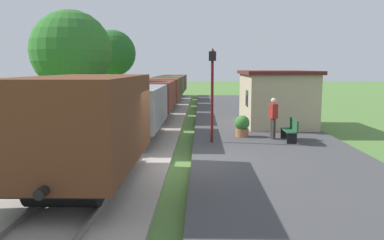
{
  "coord_description": "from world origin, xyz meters",
  "views": [
    {
      "loc": [
        0.5,
        -12.07,
        3.2
      ],
      "look_at": [
        0.14,
        3.97,
        1.05
      ],
      "focal_mm": 36.84,
      "sensor_mm": 36.0,
      "label": 1
    }
  ],
  "objects_px": {
    "person_waiting": "(273,117)",
    "tree_field_distant": "(113,53)",
    "bench_near_hut": "(290,129)",
    "station_hut": "(275,97)",
    "tree_trackside_far": "(71,51)",
    "tree_field_left": "(75,59)",
    "freight_train": "(156,94)",
    "potted_planter": "(242,126)",
    "lamp_post_near": "(212,78)"
  },
  "relations": [
    {
      "from": "freight_train",
      "to": "bench_near_hut",
      "type": "relative_size",
      "value": 26.13
    },
    {
      "from": "tree_field_distant",
      "to": "potted_planter",
      "type": "bearing_deg",
      "value": -64.44
    },
    {
      "from": "station_hut",
      "to": "bench_near_hut",
      "type": "height_order",
      "value": "station_hut"
    },
    {
      "from": "lamp_post_near",
      "to": "tree_trackside_far",
      "type": "distance_m",
      "value": 11.56
    },
    {
      "from": "person_waiting",
      "to": "bench_near_hut",
      "type": "bearing_deg",
      "value": 129.18
    },
    {
      "from": "potted_planter",
      "to": "tree_field_distant",
      "type": "height_order",
      "value": "tree_field_distant"
    },
    {
      "from": "station_hut",
      "to": "person_waiting",
      "type": "relative_size",
      "value": 3.39
    },
    {
      "from": "bench_near_hut",
      "to": "tree_field_distant",
      "type": "relative_size",
      "value": 0.22
    },
    {
      "from": "bench_near_hut",
      "to": "station_hut",
      "type": "bearing_deg",
      "value": 86.65
    },
    {
      "from": "lamp_post_near",
      "to": "tree_trackside_far",
      "type": "relative_size",
      "value": 0.56
    },
    {
      "from": "person_waiting",
      "to": "station_hut",
      "type": "bearing_deg",
      "value": -115.41
    },
    {
      "from": "potted_planter",
      "to": "person_waiting",
      "type": "bearing_deg",
      "value": -23.46
    },
    {
      "from": "station_hut",
      "to": "tree_field_left",
      "type": "relative_size",
      "value": 1.03
    },
    {
      "from": "station_hut",
      "to": "lamp_post_near",
      "type": "xyz_separation_m",
      "value": [
        -3.46,
        -5.29,
        1.15
      ]
    },
    {
      "from": "station_hut",
      "to": "potted_planter",
      "type": "bearing_deg",
      "value": -118.08
    },
    {
      "from": "tree_trackside_far",
      "to": "tree_field_left",
      "type": "bearing_deg",
      "value": 106.3
    },
    {
      "from": "bench_near_hut",
      "to": "person_waiting",
      "type": "xyz_separation_m",
      "value": [
        -0.62,
        0.46,
        0.46
      ]
    },
    {
      "from": "person_waiting",
      "to": "tree_field_distant",
      "type": "relative_size",
      "value": 0.25
    },
    {
      "from": "bench_near_hut",
      "to": "potted_planter",
      "type": "xyz_separation_m",
      "value": [
        -1.84,
        0.99,
        0.0
      ]
    },
    {
      "from": "tree_trackside_far",
      "to": "tree_field_left",
      "type": "distance_m",
      "value": 7.19
    },
    {
      "from": "freight_train",
      "to": "tree_trackside_far",
      "type": "bearing_deg",
      "value": -156.69
    },
    {
      "from": "person_waiting",
      "to": "potted_planter",
      "type": "xyz_separation_m",
      "value": [
        -1.22,
        0.53,
        -0.46
      ]
    },
    {
      "from": "person_waiting",
      "to": "lamp_post_near",
      "type": "bearing_deg",
      "value": 2.63
    },
    {
      "from": "freight_train",
      "to": "tree_field_distant",
      "type": "xyz_separation_m",
      "value": [
        -5.6,
        12.6,
        3.09
      ]
    },
    {
      "from": "station_hut",
      "to": "potted_planter",
      "type": "height_order",
      "value": "station_hut"
    },
    {
      "from": "bench_near_hut",
      "to": "lamp_post_near",
      "type": "distance_m",
      "value": 3.8
    },
    {
      "from": "lamp_post_near",
      "to": "potted_planter",
      "type": "bearing_deg",
      "value": 44.31
    },
    {
      "from": "lamp_post_near",
      "to": "tree_field_distant",
      "type": "height_order",
      "value": "tree_field_distant"
    },
    {
      "from": "tree_trackside_far",
      "to": "tree_field_distant",
      "type": "bearing_deg",
      "value": 93.06
    },
    {
      "from": "freight_train",
      "to": "potted_planter",
      "type": "xyz_separation_m",
      "value": [
        4.67,
        -8.86,
        -0.73
      ]
    },
    {
      "from": "station_hut",
      "to": "tree_trackside_far",
      "type": "xyz_separation_m",
      "value": [
        -11.61,
        2.79,
        2.51
      ]
    },
    {
      "from": "station_hut",
      "to": "lamp_post_near",
      "type": "bearing_deg",
      "value": -123.18
    },
    {
      "from": "tree_trackside_far",
      "to": "lamp_post_near",
      "type": "bearing_deg",
      "value": -44.74
    },
    {
      "from": "station_hut",
      "to": "freight_train",
      "type": "bearing_deg",
      "value": 144.41
    },
    {
      "from": "freight_train",
      "to": "person_waiting",
      "type": "relative_size",
      "value": 22.92
    },
    {
      "from": "station_hut",
      "to": "tree_field_left",
      "type": "distance_m",
      "value": 16.87
    },
    {
      "from": "tree_trackside_far",
      "to": "station_hut",
      "type": "bearing_deg",
      "value": -13.52
    },
    {
      "from": "potted_planter",
      "to": "tree_trackside_far",
      "type": "distance_m",
      "value": 12.16
    },
    {
      "from": "station_hut",
      "to": "tree_trackside_far",
      "type": "relative_size",
      "value": 0.88
    },
    {
      "from": "lamp_post_near",
      "to": "tree_field_distant",
      "type": "xyz_separation_m",
      "value": [
        -8.94,
        22.76,
        1.74
      ]
    },
    {
      "from": "tree_field_left",
      "to": "lamp_post_near",
      "type": "bearing_deg",
      "value": -55.82
    },
    {
      "from": "bench_near_hut",
      "to": "tree_trackside_far",
      "type": "relative_size",
      "value": 0.23
    },
    {
      "from": "tree_field_left",
      "to": "tree_field_distant",
      "type": "bearing_deg",
      "value": 81.0
    },
    {
      "from": "tree_trackside_far",
      "to": "tree_field_left",
      "type": "relative_size",
      "value": 1.17
    },
    {
      "from": "person_waiting",
      "to": "tree_field_distant",
      "type": "distance_m",
      "value": 25.04
    },
    {
      "from": "tree_field_distant",
      "to": "tree_field_left",
      "type": "bearing_deg",
      "value": -99.0
    },
    {
      "from": "potted_planter",
      "to": "tree_trackside_far",
      "type": "height_order",
      "value": "tree_trackside_far"
    },
    {
      "from": "station_hut",
      "to": "potted_planter",
      "type": "distance_m",
      "value": 4.62
    },
    {
      "from": "tree_trackside_far",
      "to": "tree_field_left",
      "type": "xyz_separation_m",
      "value": [
        -2.02,
        6.9,
        -0.32
      ]
    },
    {
      "from": "station_hut",
      "to": "lamp_post_near",
      "type": "relative_size",
      "value": 1.57
    }
  ]
}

